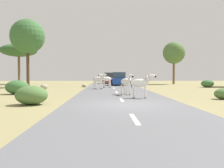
{
  "coord_description": "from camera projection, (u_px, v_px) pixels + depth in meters",
  "views": [
    {
      "loc": [
        -1.09,
        -11.88,
        1.5
      ],
      "look_at": [
        -0.46,
        9.01,
        0.68
      ],
      "focal_mm": 39.39,
      "sensor_mm": 36.0,
      "label": 1
    }
  ],
  "objects": [
    {
      "name": "ground_plane",
      "position": [
        127.0,
        105.0,
        11.95
      ],
      "size": [
        90.0,
        90.0,
        0.0
      ],
      "primitive_type": "plane",
      "color": "#8E8456"
    },
    {
      "name": "road",
      "position": [
        124.0,
        105.0,
        11.95
      ],
      "size": [
        6.0,
        64.0,
        0.05
      ],
      "primitive_type": "cube",
      "color": "slate",
      "rests_on": "ground_plane"
    },
    {
      "name": "lane_markings",
      "position": [
        126.0,
        107.0,
        10.95
      ],
      "size": [
        0.16,
        56.0,
        0.01
      ],
      "color": "silver",
      "rests_on": "road"
    },
    {
      "name": "zebra_0",
      "position": [
        126.0,
        82.0,
        17.44
      ],
      "size": [
        0.96,
        1.48,
        1.51
      ],
      "rotation": [
        0.0,
        0.0,
        3.62
      ],
      "color": "silver",
      "rests_on": "road"
    },
    {
      "name": "zebra_1",
      "position": [
        99.0,
        80.0,
        24.43
      ],
      "size": [
        1.51,
        1.04,
        1.56
      ],
      "rotation": [
        0.0,
        0.0,
        4.19
      ],
      "color": "silver",
      "rests_on": "road"
    },
    {
      "name": "zebra_2",
      "position": [
        106.0,
        79.0,
        27.04
      ],
      "size": [
        1.57,
        0.86,
        1.56
      ],
      "rotation": [
        0.0,
        0.0,
        1.95
      ],
      "color": "silver",
      "rests_on": "road"
    },
    {
      "name": "zebra_3",
      "position": [
        141.0,
        83.0,
        14.97
      ],
      "size": [
        1.59,
        0.66,
        1.52
      ],
      "rotation": [
        0.0,
        0.0,
        4.47
      ],
      "color": "silver",
      "rests_on": "road"
    },
    {
      "name": "car_0",
      "position": [
        109.0,
        78.0,
        39.51
      ],
      "size": [
        2.26,
        4.46,
        1.74
      ],
      "rotation": [
        0.0,
        0.0,
        0.07
      ],
      "color": "red",
      "rests_on": "road"
    },
    {
      "name": "car_1",
      "position": [
        119.0,
        79.0,
        32.87
      ],
      "size": [
        2.07,
        4.37,
        1.74
      ],
      "rotation": [
        0.0,
        0.0,
        -0.02
      ],
      "color": "#1E479E",
      "rests_on": "road"
    },
    {
      "name": "tree_1",
      "position": [
        27.0,
        37.0,
        28.44
      ],
      "size": [
        3.96,
        3.96,
        7.89
      ],
      "color": "#4C3823",
      "rests_on": "ground_plane"
    },
    {
      "name": "tree_3",
      "position": [
        19.0,
        51.0,
        37.22
      ],
      "size": [
        5.47,
        5.47,
        6.1
      ],
      "color": "brown",
      "rests_on": "ground_plane"
    },
    {
      "name": "tree_4",
      "position": [
        174.0,
        53.0,
        37.75
      ],
      "size": [
        3.38,
        3.38,
        6.51
      ],
      "color": "brown",
      "rests_on": "ground_plane"
    },
    {
      "name": "bush_0",
      "position": [
        17.0,
        87.0,
        18.58
      ],
      "size": [
        1.76,
        1.58,
        1.06
      ],
      "primitive_type": "ellipsoid",
      "color": "#386633",
      "rests_on": "ground_plane"
    },
    {
      "name": "bush_1",
      "position": [
        223.0,
        94.0,
        14.79
      ],
      "size": [
        1.08,
        0.98,
        0.65
      ],
      "primitive_type": "ellipsoid",
      "color": "#4C7038",
      "rests_on": "ground_plane"
    },
    {
      "name": "bush_2",
      "position": [
        32.0,
        95.0,
        12.09
      ],
      "size": [
        1.58,
        1.43,
        0.95
      ],
      "primitive_type": "ellipsoid",
      "color": "#4C7038",
      "rests_on": "ground_plane"
    },
    {
      "name": "bush_3",
      "position": [
        207.0,
        84.0,
        28.24
      ],
      "size": [
        1.44,
        1.29,
        0.86
      ],
      "primitive_type": "ellipsoid",
      "color": "#386633",
      "rests_on": "ground_plane"
    },
    {
      "name": "rock_0",
      "position": [
        84.0,
        85.0,
        29.08
      ],
      "size": [
        0.58,
        0.63,
        0.38
      ],
      "primitive_type": "ellipsoid",
      "color": "#A89E8C",
      "rests_on": "ground_plane"
    },
    {
      "name": "rock_1",
      "position": [
        44.0,
        87.0,
        24.3
      ],
      "size": [
        0.73,
        0.76,
        0.54
      ],
      "primitive_type": "ellipsoid",
      "color": "#A89E8C",
      "rests_on": "ground_plane"
    }
  ]
}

